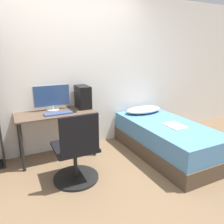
{
  "coord_description": "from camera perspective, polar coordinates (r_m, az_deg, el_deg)",
  "views": [
    {
      "loc": [
        -0.96,
        -2.03,
        1.63
      ],
      "look_at": [
        0.39,
        0.69,
        0.75
      ],
      "focal_mm": 35.0,
      "sensor_mm": 36.0,
      "label": 1
    }
  ],
  "objects": [
    {
      "name": "ground_plane",
      "position": [
        2.77,
        -0.91,
        -19.81
      ],
      "size": [
        14.0,
        14.0,
        0.0
      ],
      "primitive_type": "plane",
      "color": "brown"
    },
    {
      "name": "wall_back",
      "position": [
        3.59,
        -10.87,
        9.85
      ],
      "size": [
        8.0,
        0.05,
        2.5
      ],
      "color": "silver",
      "rests_on": "ground_plane"
    },
    {
      "name": "desk",
      "position": [
        3.37,
        -14.4,
        -2.01
      ],
      "size": [
        1.15,
        0.52,
        0.72
      ],
      "color": "brown",
      "rests_on": "ground_plane"
    },
    {
      "name": "office_chair",
      "position": [
        2.79,
        -9.29,
        -11.29
      ],
      "size": [
        0.58,
        0.58,
        0.93
      ],
      "color": "black",
      "rests_on": "ground_plane"
    },
    {
      "name": "bed",
      "position": [
        3.6,
        13.94,
        -6.79
      ],
      "size": [
        0.91,
        1.83,
        0.51
      ],
      "color": "#4C3D2D",
      "rests_on": "ground_plane"
    },
    {
      "name": "pillow",
      "position": [
        3.99,
        8.22,
        0.59
      ],
      "size": [
        0.69,
        0.36,
        0.11
      ],
      "color": "#B2B7C6",
      "rests_on": "bed"
    },
    {
      "name": "magazine",
      "position": [
        3.42,
        16.08,
        -3.42
      ],
      "size": [
        0.24,
        0.32,
        0.01
      ],
      "color": "silver",
      "rests_on": "bed"
    },
    {
      "name": "monitor",
      "position": [
        3.44,
        -15.4,
        3.85
      ],
      "size": [
        0.55,
        0.19,
        0.39
      ],
      "color": "#B7B7BC",
      "rests_on": "desk"
    },
    {
      "name": "keyboard",
      "position": [
        3.24,
        -13.87,
        -0.37
      ],
      "size": [
        0.4,
        0.14,
        0.02
      ],
      "color": "#33477A",
      "rests_on": "desk"
    },
    {
      "name": "pc_tower",
      "position": [
        3.49,
        -7.61,
        3.93
      ],
      "size": [
        0.19,
        0.32,
        0.35
      ],
      "color": "black",
      "rests_on": "desk"
    },
    {
      "name": "mouse",
      "position": [
        3.3,
        -9.66,
        0.17
      ],
      "size": [
        0.06,
        0.09,
        0.02
      ],
      "color": "black",
      "rests_on": "desk"
    }
  ]
}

